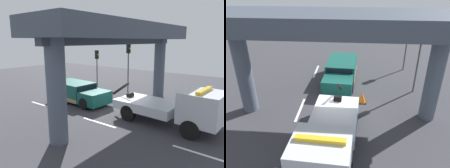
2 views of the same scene
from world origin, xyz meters
TOP-DOWN VIEW (x-y plane):
  - ground_plane at (0.00, 0.00)m, footprint 60.00×40.00m
  - lane_stripe_west at (-6.00, -2.32)m, footprint 2.60×0.16m
  - lane_stripe_mid at (0.00, -2.32)m, footprint 2.60×0.16m
  - tow_truck_white at (3.96, -0.04)m, footprint 7.31×2.71m
  - towed_van_green at (-4.35, 0.00)m, footprint 5.30×2.45m
  - overpass_structure at (0.16, 0.00)m, footprint 3.60×12.89m
  - traffic_light_near at (-6.98, 5.36)m, footprint 0.39×0.32m
  - traffic_light_far at (-2.98, 5.36)m, footprint 0.39×0.32m
  - traffic_cone_orange at (-1.22, 1.61)m, footprint 0.60×0.60m

SIDE VIEW (x-z plane):
  - ground_plane at x=0.00m, z-range -0.10..0.00m
  - lane_stripe_west at x=-6.00m, z-range 0.00..0.01m
  - lane_stripe_mid at x=0.00m, z-range 0.00..0.01m
  - traffic_cone_orange at x=-1.22m, z-range -0.02..0.69m
  - towed_van_green at x=-4.35m, z-range -0.01..1.57m
  - tow_truck_white at x=3.96m, z-range -0.03..2.43m
  - traffic_light_near at x=-6.98m, z-range 0.91..4.82m
  - traffic_light_far at x=-2.98m, z-range 1.05..5.70m
  - overpass_structure at x=0.16m, z-range 2.04..8.08m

